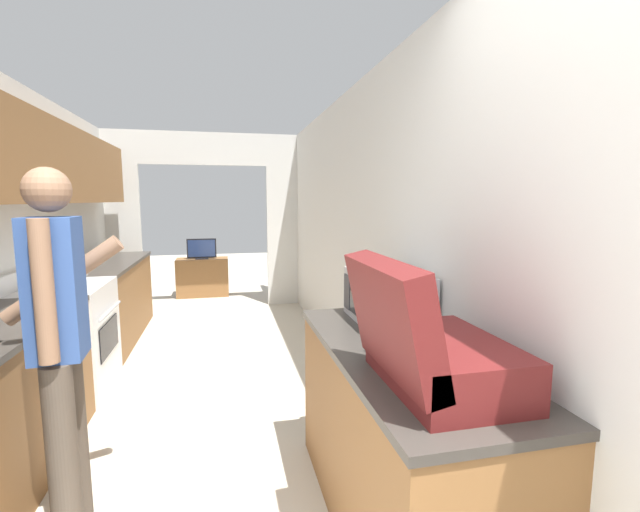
# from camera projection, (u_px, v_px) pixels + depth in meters

# --- Properties ---
(wall_right) EXTENTS (0.06, 7.99, 2.50)m
(wall_right) POSITION_uv_depth(u_px,v_px,m) (381.00, 244.00, 3.08)
(wall_right) COLOR silver
(wall_right) RESTS_ON ground_plane
(wall_far_with_doorway) EXTENTS (3.05, 0.06, 2.50)m
(wall_far_with_doorway) POSITION_uv_depth(u_px,v_px,m) (205.00, 208.00, 6.08)
(wall_far_with_doorway) COLOR silver
(wall_far_with_doorway) RESTS_ON ground_plane
(counter_left) EXTENTS (0.62, 4.28, 0.88)m
(counter_left) POSITION_uv_depth(u_px,v_px,m) (74.00, 332.00, 3.65)
(counter_left) COLOR brown
(counter_left) RESTS_ON ground_plane
(counter_right) EXTENTS (0.62, 1.56, 0.88)m
(counter_right) POSITION_uv_depth(u_px,v_px,m) (398.00, 439.00, 2.01)
(counter_right) COLOR brown
(counter_right) RESTS_ON ground_plane
(range_oven) EXTENTS (0.66, 0.80, 1.02)m
(range_oven) POSITION_uv_depth(u_px,v_px,m) (67.00, 339.00, 3.45)
(range_oven) COLOR white
(range_oven) RESTS_ON ground_plane
(person) EXTENTS (0.55, 0.39, 1.70)m
(person) POSITION_uv_depth(u_px,v_px,m) (59.00, 343.00, 1.93)
(person) COLOR #4C4238
(person) RESTS_ON ground_plane
(suitcase) EXTENTS (0.50, 0.61, 0.48)m
(suitcase) POSITION_uv_depth(u_px,v_px,m) (426.00, 347.00, 1.54)
(suitcase) COLOR #5B1919
(suitcase) RESTS_ON counter_right
(microwave) EXTENTS (0.36, 0.54, 0.28)m
(microwave) POSITION_uv_depth(u_px,v_px,m) (387.00, 297.00, 2.39)
(microwave) COLOR #B7B7BC
(microwave) RESTS_ON counter_right
(tv_cabinet) EXTENTS (0.82, 0.42, 0.61)m
(tv_cabinet) POSITION_uv_depth(u_px,v_px,m) (203.00, 277.00, 7.01)
(tv_cabinet) COLOR brown
(tv_cabinet) RESTS_ON ground_plane
(television) EXTENTS (0.46, 0.16, 0.33)m
(television) POSITION_uv_depth(u_px,v_px,m) (202.00, 249.00, 6.91)
(television) COLOR black
(television) RESTS_ON tv_cabinet
(knife) EXTENTS (0.09, 0.32, 0.02)m
(knife) POSITION_uv_depth(u_px,v_px,m) (82.00, 275.00, 3.86)
(knife) COLOR #B7B7BC
(knife) RESTS_ON counter_left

